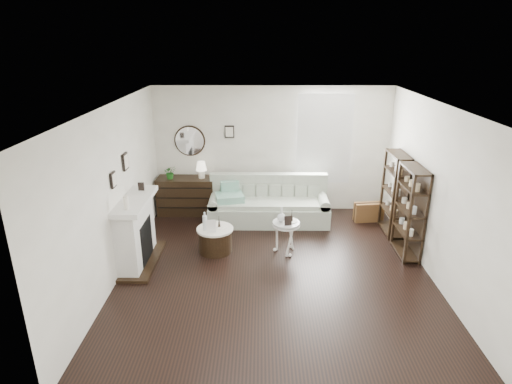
{
  "coord_description": "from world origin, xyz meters",
  "views": [
    {
      "loc": [
        -0.24,
        -6.16,
        3.64
      ],
      "look_at": [
        -0.32,
        0.8,
        1.1
      ],
      "focal_mm": 30.0,
      "sensor_mm": 36.0,
      "label": 1
    }
  ],
  "objects_px": {
    "dresser": "(186,196)",
    "pedestal_table": "(286,225)",
    "drum_table": "(215,239)",
    "sofa": "(269,207)"
  },
  "relations": [
    {
      "from": "dresser",
      "to": "drum_table",
      "type": "relative_size",
      "value": 1.86
    },
    {
      "from": "drum_table",
      "to": "pedestal_table",
      "type": "bearing_deg",
      "value": -1.37
    },
    {
      "from": "dresser",
      "to": "drum_table",
      "type": "xyz_separation_m",
      "value": [
        0.8,
        -1.76,
        -0.17
      ]
    },
    {
      "from": "dresser",
      "to": "pedestal_table",
      "type": "xyz_separation_m",
      "value": [
        2.06,
        -1.79,
        0.14
      ]
    },
    {
      "from": "dresser",
      "to": "drum_table",
      "type": "distance_m",
      "value": 1.94
    },
    {
      "from": "dresser",
      "to": "pedestal_table",
      "type": "relative_size",
      "value": 2.05
    },
    {
      "from": "sofa",
      "to": "pedestal_table",
      "type": "height_order",
      "value": "sofa"
    },
    {
      "from": "pedestal_table",
      "to": "drum_table",
      "type": "bearing_deg",
      "value": 178.63
    },
    {
      "from": "drum_table",
      "to": "pedestal_table",
      "type": "xyz_separation_m",
      "value": [
        1.26,
        -0.03,
        0.31
      ]
    },
    {
      "from": "drum_table",
      "to": "pedestal_table",
      "type": "height_order",
      "value": "pedestal_table"
    }
  ]
}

